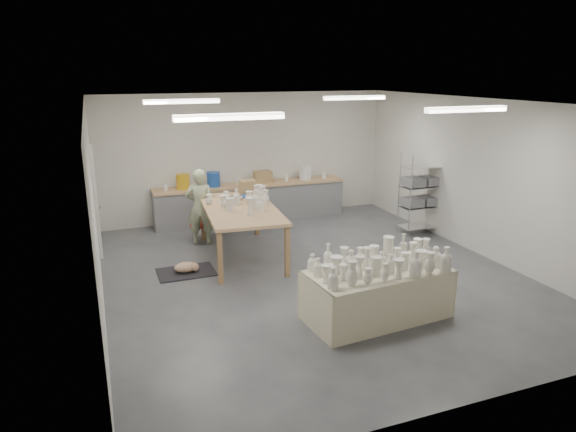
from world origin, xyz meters
name	(u,v)px	position (x,y,z in m)	size (l,w,h in m)	color
room	(306,159)	(-0.11, 0.08, 2.06)	(8.00, 8.02, 3.00)	#424449
back_counter	(251,201)	(-0.01, 3.68, 0.49)	(4.60, 0.60, 1.24)	tan
wire_shelf	(421,192)	(3.20, 1.40, 0.92)	(0.88, 0.48, 1.80)	silver
drying_table	(378,290)	(0.23, -1.85, 0.43)	(2.16, 1.16, 1.10)	olive
work_table	(242,206)	(-0.85, 1.46, 0.98)	(1.54, 2.73, 1.34)	tan
rug	(186,272)	(-2.08, 0.87, 0.01)	(1.00, 0.70, 0.02)	black
cat	(187,267)	(-2.06, 0.86, 0.11)	(0.49, 0.41, 0.18)	white
potter	(200,207)	(-1.49, 2.35, 0.80)	(0.58, 0.38, 1.59)	#9CA882
red_stool	(199,226)	(-1.49, 2.62, 0.31)	(0.45, 0.45, 0.35)	#AD2918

